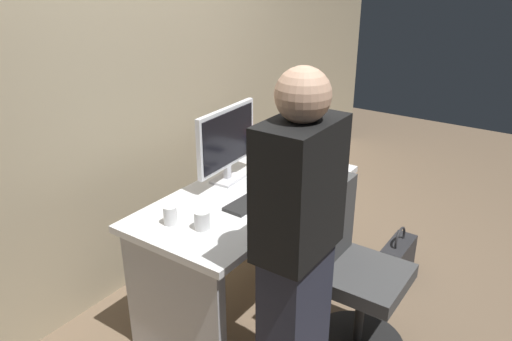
# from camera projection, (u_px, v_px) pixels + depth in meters

# --- Properties ---
(ground_plane) EXTENTS (9.00, 9.00, 0.00)m
(ground_plane) POSITION_uv_depth(u_px,v_px,m) (250.00, 299.00, 3.15)
(ground_plane) COLOR brown
(wall_back) EXTENTS (6.40, 0.10, 3.00)m
(wall_back) POSITION_uv_depth(u_px,v_px,m) (138.00, 49.00, 2.99)
(wall_back) COLOR tan
(wall_back) RESTS_ON ground
(desk) EXTENTS (1.45, 0.71, 0.76)m
(desk) POSITION_uv_depth(u_px,v_px,m) (249.00, 228.00, 2.95)
(desk) COLOR white
(desk) RESTS_ON ground
(office_chair) EXTENTS (0.52, 0.52, 0.94)m
(office_chair) POSITION_uv_depth(u_px,v_px,m) (353.00, 278.00, 2.64)
(office_chair) COLOR black
(office_chair) RESTS_ON ground
(person_at_desk) EXTENTS (0.40, 0.24, 1.64)m
(person_at_desk) POSITION_uv_depth(u_px,v_px,m) (297.00, 252.00, 2.12)
(person_at_desk) COLOR #262838
(person_at_desk) RESTS_ON ground
(monitor) EXTENTS (0.54, 0.15, 0.46)m
(monitor) POSITION_uv_depth(u_px,v_px,m) (227.00, 141.00, 2.91)
(monitor) COLOR silver
(monitor) RESTS_ON desk
(keyboard) EXTENTS (0.43, 0.15, 0.02)m
(keyboard) POSITION_uv_depth(u_px,v_px,m) (256.00, 198.00, 2.76)
(keyboard) COLOR #262626
(keyboard) RESTS_ON desk
(mouse) EXTENTS (0.06, 0.10, 0.03)m
(mouse) POSITION_uv_depth(u_px,v_px,m) (283.00, 179.00, 2.99)
(mouse) COLOR white
(mouse) RESTS_ON desk
(cup_near_keyboard) EXTENTS (0.08, 0.08, 0.10)m
(cup_near_keyboard) POSITION_uv_depth(u_px,v_px,m) (202.00, 220.00, 2.45)
(cup_near_keyboard) COLOR silver
(cup_near_keyboard) RESTS_ON desk
(cup_by_monitor) EXTENTS (0.07, 0.07, 0.10)m
(cup_by_monitor) POSITION_uv_depth(u_px,v_px,m) (170.00, 215.00, 2.50)
(cup_by_monitor) COLOR silver
(cup_by_monitor) RESTS_ON desk
(book_stack) EXTENTS (0.22, 0.18, 0.21)m
(book_stack) POSITION_uv_depth(u_px,v_px,m) (275.00, 145.00, 3.28)
(book_stack) COLOR gold
(book_stack) RESTS_ON desk
(cell_phone) EXTENTS (0.08, 0.15, 0.01)m
(cell_phone) POSITION_uv_depth(u_px,v_px,m) (319.00, 173.00, 3.10)
(cell_phone) COLOR black
(cell_phone) RESTS_ON desk
(handbag) EXTENTS (0.34, 0.14, 0.38)m
(handbag) POSITION_uv_depth(u_px,v_px,m) (397.00, 259.00, 3.33)
(handbag) COLOR #262628
(handbag) RESTS_ON ground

